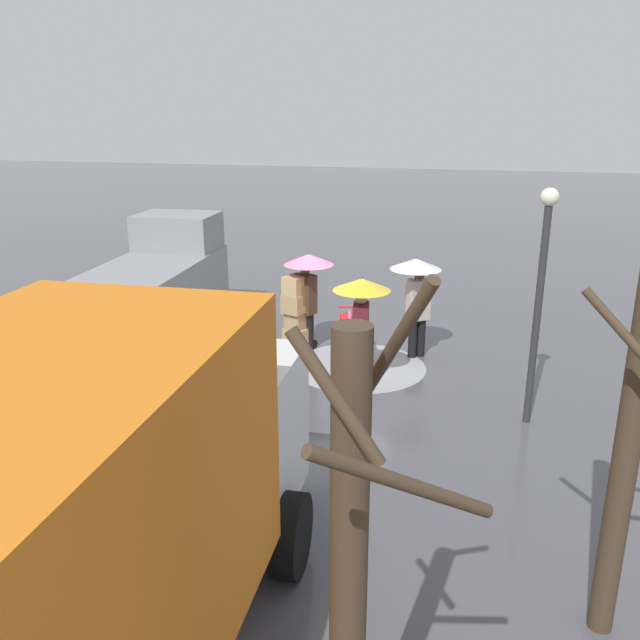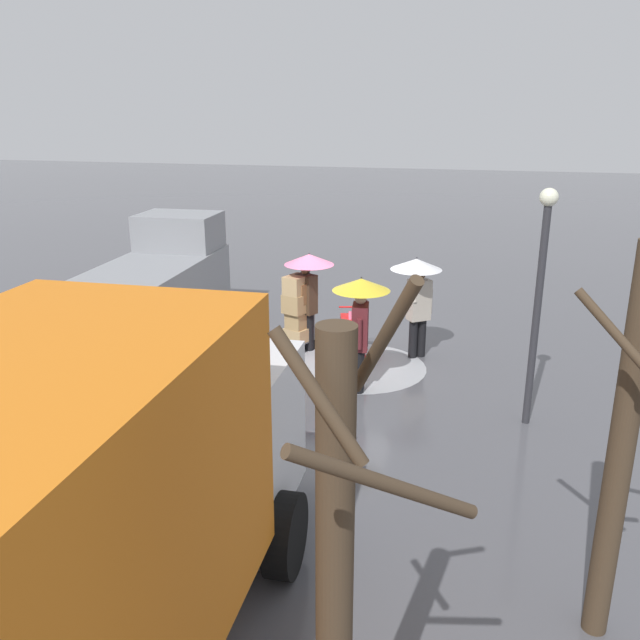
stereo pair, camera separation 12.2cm
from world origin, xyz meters
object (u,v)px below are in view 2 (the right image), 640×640
hand_dolly_boxes (297,309)px  bare_tree_far (337,598)px  street_lamp (540,285)px  pedestrian_pink_side (361,308)px  pedestrian_black_side (417,284)px  bare_tree_near (624,445)px  shopping_cart_vendor (354,333)px  cargo_van_parked_right (153,289)px  pedestrian_white_side (307,279)px

hand_dolly_boxes → bare_tree_far: size_ratio=0.40×
hand_dolly_boxes → street_lamp: (-4.62, 2.37, 1.43)m
pedestrian_pink_side → hand_dolly_boxes: bearing=-45.5°
hand_dolly_boxes → pedestrian_pink_side: bearing=134.5°
bare_tree_far → pedestrian_black_side: bearing=-87.0°
pedestrian_black_side → bare_tree_near: size_ratio=0.54×
shopping_cart_vendor → bare_tree_far: bearing=100.5°
bare_tree_near → cargo_van_parked_right: bearing=-39.3°
cargo_van_parked_right → pedestrian_pink_side: cargo_van_parked_right is taller
cargo_van_parked_right → pedestrian_black_side: size_ratio=2.52×
street_lamp → shopping_cart_vendor: bearing=-33.0°
cargo_van_parked_right → shopping_cart_vendor: bearing=179.0°
hand_dolly_boxes → pedestrian_white_side: size_ratio=0.77×
shopping_cart_vendor → hand_dolly_boxes: hand_dolly_boxes is taller
pedestrian_black_side → pedestrian_white_side: size_ratio=1.00×
cargo_van_parked_right → street_lamp: 8.31m
pedestrian_black_side → street_lamp: bearing=129.5°
cargo_van_parked_right → shopping_cart_vendor: cargo_van_parked_right is taller
pedestrian_pink_side → bare_tree_far: (-1.32, 7.83, 0.48)m
hand_dolly_boxes → bare_tree_near: bare_tree_near is taller
pedestrian_pink_side → bare_tree_near: size_ratio=0.54×
hand_dolly_boxes → bare_tree_near: size_ratio=0.42×
cargo_van_parked_right → street_lamp: size_ratio=1.40×
pedestrian_pink_side → bare_tree_far: bare_tree_far is taller
shopping_cart_vendor → pedestrian_black_side: bearing=-161.1°
pedestrian_black_side → bare_tree_far: bare_tree_far is taller
pedestrian_white_side → bare_tree_far: bearing=106.2°
pedestrian_pink_side → pedestrian_white_side: bearing=-50.7°
pedestrian_pink_side → bare_tree_near: bare_tree_near is taller
shopping_cart_vendor → street_lamp: street_lamp is taller
pedestrian_white_side → bare_tree_near: bearing=124.7°
pedestrian_pink_side → street_lamp: 3.12m
pedestrian_white_side → bare_tree_far: size_ratio=0.51×
cargo_van_parked_right → pedestrian_pink_side: 5.22m
street_lamp → bare_tree_near: bearing=96.0°
pedestrian_white_side → street_lamp: street_lamp is taller
shopping_cart_vendor → hand_dolly_boxes: bearing=-8.6°
hand_dolly_boxes → pedestrian_white_side: pedestrian_white_side is taller
shopping_cart_vendor → hand_dolly_boxes: 1.33m
pedestrian_black_side → pedestrian_white_side: same height
bare_tree_near → street_lamp: 4.65m
cargo_van_parked_right → pedestrian_white_side: (-3.48, -0.21, 0.39)m
shopping_cart_vendor → pedestrian_black_side: (-1.22, -0.42, 1.00)m
shopping_cart_vendor → bare_tree_near: bare_tree_near is taller
pedestrian_white_side → shopping_cart_vendor: bearing=164.7°
cargo_van_parked_right → bare_tree_far: bare_tree_far is taller
cargo_van_parked_right → bare_tree_near: size_ratio=1.37×
hand_dolly_boxes → pedestrian_pink_side: 2.47m
pedestrian_pink_side → cargo_van_parked_right: bearing=-17.8°
hand_dolly_boxes → pedestrian_black_side: (-2.48, -0.23, 0.63)m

